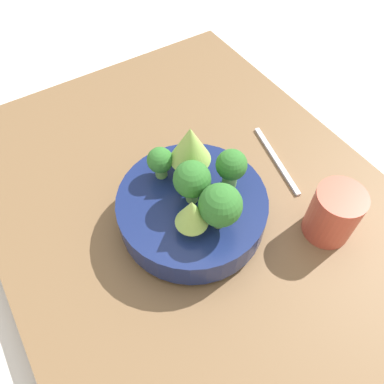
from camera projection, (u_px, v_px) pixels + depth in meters
The scene contains 11 objects.
ground_plane at pixel (211, 236), 0.72m from camera, with size 6.00×6.00×0.00m, color silver.
table at pixel (211, 230), 0.70m from camera, with size 1.07×0.71×0.04m.
bowl at pixel (192, 209), 0.65m from camera, with size 0.26×0.26×0.07m.
romanesco_piece_near at pixel (192, 145), 0.61m from camera, with size 0.07×0.07×0.11m.
broccoli_floret_left at pixel (220, 205), 0.56m from camera, with size 0.07×0.07×0.09m.
broccoli_floret_right at pixel (160, 161), 0.63m from camera, with size 0.04×0.04×0.06m.
broccoli_floret_center at pixel (192, 180), 0.59m from camera, with size 0.06×0.06×0.08m.
broccoli_floret_front at pixel (231, 167), 0.61m from camera, with size 0.05×0.05×0.08m.
romanesco_piece_far at pixel (192, 214), 0.56m from camera, with size 0.05×0.05×0.08m.
cup at pixel (333, 214), 0.63m from camera, with size 0.08×0.08×0.10m.
fork at pixel (276, 160), 0.77m from camera, with size 0.19×0.05×0.01m.
Camera 1 is at (-0.28, 0.22, 0.63)m, focal length 35.00 mm.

